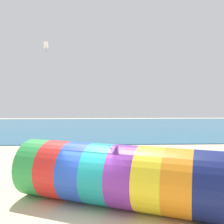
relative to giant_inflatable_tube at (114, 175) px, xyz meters
The scene contains 4 objects.
ground_plane 1.83m from the giant_inflatable_tube, 158.54° to the right, with size 120.00×120.00×0.00m, color beige.
sea 35.69m from the giant_inflatable_tube, 91.78° to the left, with size 120.00×40.00×0.10m, color #236084.
giant_inflatable_tube is the anchor object (origin of this frame).
kite_white_diamond 20.68m from the giant_inflatable_tube, 111.48° to the left, with size 0.53×0.29×1.26m.
Camera 1 is at (0.52, -10.70, 4.72)m, focal length 40.00 mm.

